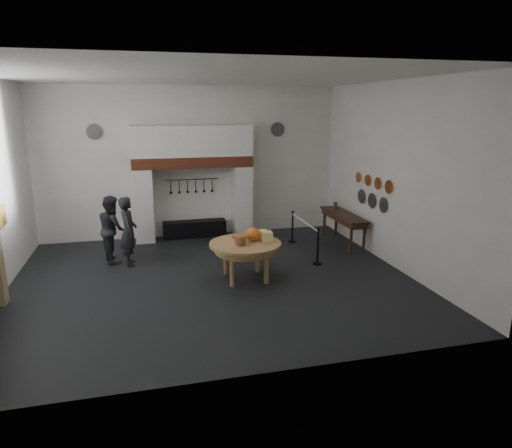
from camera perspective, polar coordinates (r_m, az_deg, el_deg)
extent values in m
cube|color=black|center=(10.67, -5.29, -6.91)|extent=(9.00, 8.00, 0.02)
cube|color=silver|center=(9.97, -5.91, 17.96)|extent=(9.00, 8.00, 0.02)
cube|color=white|center=(14.01, -8.09, 7.61)|extent=(9.00, 0.02, 4.50)
cube|color=white|center=(6.24, 0.01, -0.60)|extent=(9.00, 0.02, 4.50)
cube|color=white|center=(11.63, 17.03, 5.77)|extent=(0.02, 8.00, 4.50)
cube|color=silver|center=(13.78, -13.86, 2.27)|extent=(0.55, 0.70, 2.15)
cube|color=silver|center=(14.09, -1.78, 2.94)|extent=(0.55, 0.70, 2.15)
cube|color=#9E442B|center=(13.66, -7.93, 7.70)|extent=(3.50, 0.72, 0.32)
cube|color=silver|center=(13.61, -8.02, 10.25)|extent=(3.50, 0.70, 0.90)
cube|color=black|center=(14.11, -7.68, -0.60)|extent=(1.90, 0.45, 0.50)
cylinder|color=black|center=(14.00, -7.98, 5.55)|extent=(1.60, 0.02, 0.02)
cube|color=gold|center=(11.28, -29.11, 0.96)|extent=(0.05, 0.34, 0.44)
cylinder|color=tan|center=(10.40, -1.34, -2.52)|extent=(1.89, 1.89, 0.07)
ellipsoid|color=orange|center=(10.49, -0.40, -1.30)|extent=(0.36, 0.36, 0.31)
cube|color=#F5E892|center=(10.43, 1.40, -1.59)|extent=(0.22, 0.22, 0.24)
cube|color=#EDE28E|center=(10.71, 0.86, -1.27)|extent=(0.18, 0.18, 0.20)
cone|color=#945836|center=(10.19, -1.98, -2.04)|extent=(0.37, 0.37, 0.22)
ellipsoid|color=#9C5937|center=(10.68, -2.28, -1.52)|extent=(0.31, 0.18, 0.13)
imported|color=black|center=(11.79, -15.66, -0.87)|extent=(0.46, 0.66, 1.75)
imported|color=black|center=(12.20, -17.49, -0.58)|extent=(0.84, 0.97, 1.71)
cube|color=#3D2216|center=(13.36, 10.90, 1.16)|extent=(0.55, 2.20, 0.06)
cylinder|color=#49494E|center=(13.87, 9.89, 2.28)|extent=(0.12, 0.12, 0.22)
cylinder|color=#C6662D|center=(11.82, 16.26, 4.48)|extent=(0.03, 0.34, 0.34)
cylinder|color=#C6662D|center=(12.29, 14.98, 4.93)|extent=(0.03, 0.32, 0.32)
cylinder|color=#C6662D|center=(12.77, 13.79, 5.34)|extent=(0.03, 0.30, 0.30)
cylinder|color=#C6662D|center=(13.25, 12.69, 5.72)|extent=(0.03, 0.28, 0.28)
cylinder|color=#4C4C51|center=(12.08, 15.62, 2.31)|extent=(0.03, 0.40, 0.40)
cylinder|color=#4C4C51|center=(12.59, 14.29, 2.87)|extent=(0.03, 0.40, 0.40)
cylinder|color=#4C4C51|center=(13.11, 13.06, 3.39)|extent=(0.03, 0.40, 0.40)
cylinder|color=#4C4C51|center=(13.87, -19.56, 10.82)|extent=(0.44, 0.03, 0.44)
cylinder|color=#4C4C51|center=(14.44, 2.73, 11.71)|extent=(0.44, 0.03, 0.44)
cylinder|color=black|center=(11.61, 7.74, -2.86)|extent=(0.05, 0.05, 0.90)
cylinder|color=black|center=(13.41, 4.59, -0.42)|extent=(0.05, 0.05, 0.90)
cylinder|color=silver|center=(12.40, 6.10, 0.22)|extent=(0.04, 2.00, 0.04)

